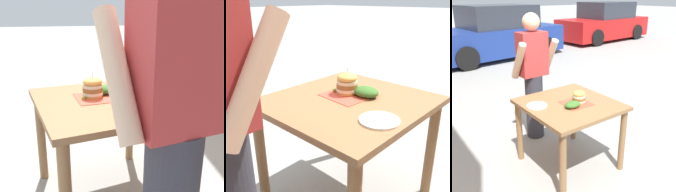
{
  "view_description": "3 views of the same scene",
  "coord_description": "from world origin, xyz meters",
  "views": [
    {
      "loc": [
        0.65,
        1.62,
        1.33
      ],
      "look_at": [
        0.0,
        0.1,
        0.83
      ],
      "focal_mm": 42.0,
      "sensor_mm": 36.0,
      "label": 1
    },
    {
      "loc": [
        -1.02,
        1.21,
        1.4
      ],
      "look_at": [
        0.0,
        0.1,
        0.83
      ],
      "focal_mm": 42.0,
      "sensor_mm": 36.0,
      "label": 2
    },
    {
      "loc": [
        -1.63,
        -2.08,
        1.89
      ],
      "look_at": [
        0.0,
        0.1,
        0.83
      ],
      "focal_mm": 42.0,
      "sensor_mm": 36.0,
      "label": 3
    }
  ],
  "objects": [
    {
      "name": "patio_table",
      "position": [
        0.0,
        0.0,
        0.65
      ],
      "size": [
        0.94,
        0.99,
        0.78
      ],
      "color": "olive",
      "rests_on": "ground"
    },
    {
      "name": "serving_paper",
      "position": [
        0.05,
        -0.06,
        0.79
      ],
      "size": [
        0.32,
        0.32,
        0.0
      ],
      "primitive_type": "cube",
      "rotation": [
        0.0,
        0.0,
        -0.07
      ],
      "color": "#D64C38",
      "rests_on": "patio_table"
    },
    {
      "name": "sandwich",
      "position": [
        0.08,
        -0.07,
        0.86
      ],
      "size": [
        0.15,
        0.15,
        0.18
      ],
      "color": "gold",
      "rests_on": "serving_paper"
    },
    {
      "name": "pickle_spear",
      "position": [
        0.15,
        -0.06,
        0.8
      ],
      "size": [
        0.05,
        0.07,
        0.02
      ],
      "primitive_type": "cylinder",
      "rotation": [
        0.0,
        1.57,
        1.18
      ],
      "color": "#8EA83D",
      "rests_on": "serving_paper"
    },
    {
      "name": "side_plate_with_forks",
      "position": [
        -0.33,
        0.14,
        0.79
      ],
      "size": [
        0.22,
        0.22,
        0.02
      ],
      "color": "white",
      "rests_on": "patio_table"
    },
    {
      "name": "side_salad",
      "position": [
        -0.05,
        -0.12,
        0.82
      ],
      "size": [
        0.18,
        0.14,
        0.07
      ],
      "primitive_type": "ellipsoid",
      "color": "#386B28",
      "rests_on": "patio_table"
    },
    {
      "name": "diner_across_table",
      "position": [
        0.03,
        0.82,
        0.88
      ],
      "size": [
        0.55,
        0.35,
        1.69
      ],
      "color": "#33333D",
      "rests_on": "ground"
    }
  ]
}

